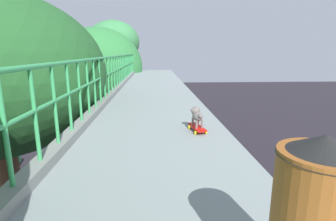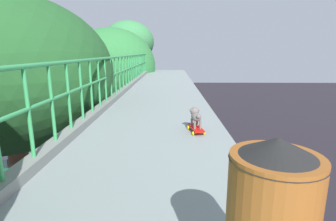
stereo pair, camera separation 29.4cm
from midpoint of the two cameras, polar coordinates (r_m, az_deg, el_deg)
overpass_deck at (r=2.85m, az=-3.29°, el=-18.55°), size 2.54×32.28×0.40m
green_railing at (r=2.99m, az=-27.73°, el=-8.87°), size 0.20×30.67×1.16m
car_black_fifth at (r=13.86m, az=-29.70°, el=-17.84°), size 1.74×3.86×1.38m
car_green_sixth at (r=18.82m, az=-32.06°, el=-10.07°), size 2.00×4.30×1.33m
city_bus at (r=30.10m, az=-18.89°, el=1.40°), size 2.59×10.36×3.00m
roadside_tree_mid at (r=7.63m, az=-30.99°, el=6.59°), size 5.26×5.26×8.77m
roadside_tree_far at (r=17.71m, az=-11.74°, el=9.35°), size 5.72×5.72×8.88m
roadside_tree_farthest at (r=24.44m, az=-8.39°, el=14.59°), size 4.64×4.64×10.07m
toy_skateboard at (r=4.27m, az=8.14°, el=-3.87°), size 0.27×0.52×0.08m
small_dog at (r=4.24m, az=8.10°, el=-1.07°), size 0.20×0.37×0.31m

